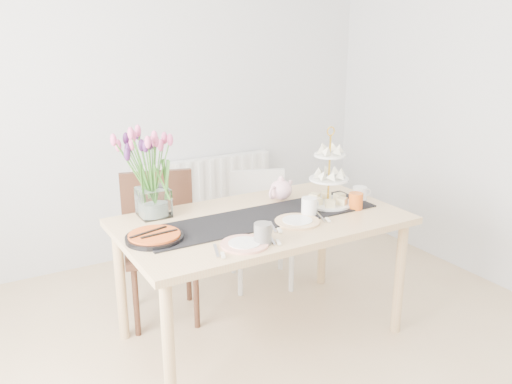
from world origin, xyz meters
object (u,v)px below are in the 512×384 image
cream_jug (360,193)px  chair_brown (160,234)px  teapot (281,190)px  tulip_vase (151,159)px  mug_white (309,207)px  radiator (205,194)px  tart_tin (154,237)px  dining_table (262,231)px  mug_grey (263,233)px  mug_orange (356,201)px  plate_right (297,221)px  plate_left (244,244)px  cake_stand (329,186)px  chair_white (260,219)px

cream_jug → chair_brown: bearing=169.7°
chair_brown → teapot: bearing=-12.5°
tulip_vase → mug_white: bearing=-29.4°
radiator → tart_tin: 1.77m
dining_table → mug_grey: (-0.18, -0.32, 0.13)m
radiator → mug_orange: (0.26, -1.59, 0.35)m
cream_jug → mug_orange: bearing=-119.7°
tulip_vase → plate_right: 0.88m
mug_white → teapot: bearing=77.9°
radiator → plate_right: (-0.18, -1.61, 0.31)m
dining_table → plate_left: (-0.28, -0.29, 0.08)m
radiator → tulip_vase: size_ratio=1.96×
radiator → cream_jug: 1.56m
radiator → teapot: teapot is taller
cake_stand → mug_orange: size_ratio=4.34×
cake_stand → teapot: bearing=131.5°
radiator → tulip_vase: tulip_vase is taller
chair_white → tart_tin: 1.27m
tulip_vase → mug_orange: (1.08, -0.48, -0.29)m
cream_jug → mug_orange: 0.18m
radiator → teapot: size_ratio=5.40×
dining_table → cream_jug: cream_jug is taller
radiator → chair_white: (0.08, -0.78, 0.01)m
dining_table → mug_white: bearing=-20.3°
dining_table → teapot: 0.37m
chair_brown → plate_right: 0.94m
teapot → mug_white: bearing=-112.8°
cake_stand → mug_white: size_ratio=4.09×
radiator → plate_left: 1.87m
plate_right → teapot: bearing=70.6°
teapot → mug_grey: size_ratio=2.09×
tart_tin → mug_grey: (0.46, -0.31, 0.04)m
chair_brown → tulip_vase: 0.61m
mug_orange → plate_right: mug_orange is taller
dining_table → plate_right: bearing=-50.3°
cake_stand → plate_right: (-0.33, -0.15, -0.12)m
chair_white → teapot: teapot is taller
mug_white → plate_right: mug_white is taller
tulip_vase → radiator: bearing=53.4°
tart_tin → mug_grey: 0.55m
tulip_vase → plate_left: (0.24, -0.64, -0.33)m
radiator → chair_white: chair_white is taller
mug_grey → mug_orange: mug_grey is taller
dining_table → tart_tin: 0.65m
radiator → cream_jug: cream_jug is taller
chair_brown → plate_right: size_ratio=3.66×
mug_grey → plate_left: bearing=143.4°
cream_jug → mug_grey: size_ratio=0.80×
plate_right → dining_table: bearing=129.7°
teapot → plate_left: (-0.54, -0.51, -0.06)m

